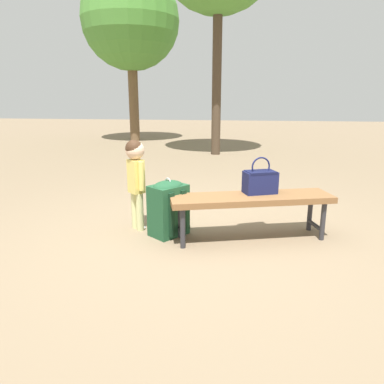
{
  "coord_description": "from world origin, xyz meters",
  "views": [
    {
      "loc": [
        -0.45,
        3.31,
        1.38
      ],
      "look_at": [
        0.05,
        -0.17,
        0.45
      ],
      "focal_mm": 33.46,
      "sensor_mm": 36.0,
      "label": 1
    }
  ],
  "objects_px": {
    "handbag": "(260,181)",
    "backpack_large": "(168,207)",
    "park_bench": "(251,201)",
    "child_standing": "(136,171)",
    "tree_near": "(131,21)"
  },
  "relations": [
    {
      "from": "child_standing",
      "to": "backpack_large",
      "type": "height_order",
      "value": "child_standing"
    },
    {
      "from": "handbag",
      "to": "tree_near",
      "type": "relative_size",
      "value": 0.07
    },
    {
      "from": "park_bench",
      "to": "backpack_large",
      "type": "distance_m",
      "value": 0.84
    },
    {
      "from": "park_bench",
      "to": "backpack_large",
      "type": "xyz_separation_m",
      "value": [
        0.84,
        0.01,
        -0.09
      ]
    },
    {
      "from": "child_standing",
      "to": "backpack_large",
      "type": "distance_m",
      "value": 0.51
    },
    {
      "from": "child_standing",
      "to": "tree_near",
      "type": "xyz_separation_m",
      "value": [
        2.51,
        -8.1,
        3.05
      ]
    },
    {
      "from": "park_bench",
      "to": "tree_near",
      "type": "height_order",
      "value": "tree_near"
    },
    {
      "from": "child_standing",
      "to": "tree_near",
      "type": "distance_m",
      "value": 9.01
    },
    {
      "from": "park_bench",
      "to": "child_standing",
      "type": "xyz_separation_m",
      "value": [
        1.2,
        -0.09,
        0.25
      ]
    },
    {
      "from": "handbag",
      "to": "backpack_large",
      "type": "xyz_separation_m",
      "value": [
        0.92,
        0.12,
        -0.27
      ]
    },
    {
      "from": "handbag",
      "to": "tree_near",
      "type": "distance_m",
      "value": 9.46
    },
    {
      "from": "park_bench",
      "to": "backpack_large",
      "type": "bearing_deg",
      "value": 0.91
    },
    {
      "from": "child_standing",
      "to": "park_bench",
      "type": "bearing_deg",
      "value": 175.64
    },
    {
      "from": "handbag",
      "to": "backpack_large",
      "type": "height_order",
      "value": "handbag"
    },
    {
      "from": "park_bench",
      "to": "tree_near",
      "type": "xyz_separation_m",
      "value": [
        3.71,
        -8.19,
        3.3
      ]
    }
  ]
}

